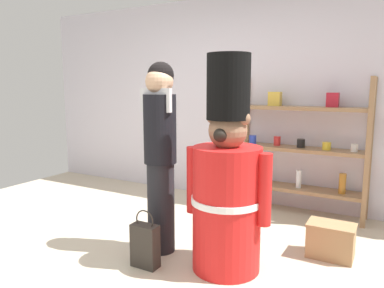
{
  "coord_description": "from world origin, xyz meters",
  "views": [
    {
      "loc": [
        1.75,
        -2.27,
        1.46
      ],
      "look_at": [
        0.29,
        0.33,
        1.0
      ],
      "focal_mm": 34.37,
      "sensor_mm": 36.0,
      "label": 1
    }
  ],
  "objects_px": {
    "display_crate": "(331,240)",
    "merchandise_shelf": "(300,147)",
    "teddy_bear_guard": "(227,186)",
    "person_shopper": "(160,149)",
    "shopping_bag": "(145,245)"
  },
  "relations": [
    {
      "from": "teddy_bear_guard",
      "to": "person_shopper",
      "type": "xyz_separation_m",
      "value": [
        -0.64,
        0.02,
        0.24
      ]
    },
    {
      "from": "person_shopper",
      "to": "teddy_bear_guard",
      "type": "bearing_deg",
      "value": -1.69
    },
    {
      "from": "merchandise_shelf",
      "to": "display_crate",
      "type": "bearing_deg",
      "value": -63.05
    },
    {
      "from": "shopping_bag",
      "to": "display_crate",
      "type": "height_order",
      "value": "shopping_bag"
    },
    {
      "from": "shopping_bag",
      "to": "merchandise_shelf",
      "type": "bearing_deg",
      "value": 68.45
    },
    {
      "from": "person_shopper",
      "to": "display_crate",
      "type": "relative_size",
      "value": 4.26
    },
    {
      "from": "teddy_bear_guard",
      "to": "person_shopper",
      "type": "height_order",
      "value": "teddy_bear_guard"
    },
    {
      "from": "teddy_bear_guard",
      "to": "shopping_bag",
      "type": "bearing_deg",
      "value": -152.7
    },
    {
      "from": "merchandise_shelf",
      "to": "teddy_bear_guard",
      "type": "relative_size",
      "value": 0.92
    },
    {
      "from": "merchandise_shelf",
      "to": "teddy_bear_guard",
      "type": "bearing_deg",
      "value": -96.42
    },
    {
      "from": "display_crate",
      "to": "merchandise_shelf",
      "type": "bearing_deg",
      "value": 116.95
    },
    {
      "from": "merchandise_shelf",
      "to": "person_shopper",
      "type": "bearing_deg",
      "value": -116.9
    },
    {
      "from": "shopping_bag",
      "to": "display_crate",
      "type": "bearing_deg",
      "value": 35.48
    },
    {
      "from": "person_shopper",
      "to": "display_crate",
      "type": "xyz_separation_m",
      "value": [
        1.35,
        0.6,
        -0.78
      ]
    },
    {
      "from": "display_crate",
      "to": "person_shopper",
      "type": "bearing_deg",
      "value": -156.0
    }
  ]
}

